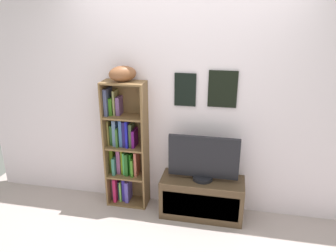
# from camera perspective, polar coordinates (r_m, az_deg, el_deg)

# --- Properties ---
(back_wall) EXTENTS (4.80, 0.08, 2.43)m
(back_wall) POSITION_cam_1_polar(r_m,az_deg,el_deg) (3.51, 2.88, 3.64)
(back_wall) COLOR silver
(back_wall) RESTS_ON ground
(bookshelf) EXTENTS (0.47, 0.25, 1.49)m
(bookshelf) POSITION_cam_1_polar(r_m,az_deg,el_deg) (3.73, -7.84, -4.03)
(bookshelf) COLOR brown
(bookshelf) RESTS_ON ground
(football) EXTENTS (0.34, 0.30, 0.17)m
(football) POSITION_cam_1_polar(r_m,az_deg,el_deg) (3.42, -8.10, 9.22)
(football) COLOR brown
(football) RESTS_ON bookshelf
(tv_stand) EXTENTS (0.91, 0.38, 0.45)m
(tv_stand) POSITION_cam_1_polar(r_m,az_deg,el_deg) (3.69, 6.05, -12.52)
(tv_stand) COLOR #4A3623
(tv_stand) RESTS_ON ground
(television) EXTENTS (0.76, 0.22, 0.51)m
(television) POSITION_cam_1_polar(r_m,az_deg,el_deg) (3.46, 6.35, -5.88)
(television) COLOR black
(television) RESTS_ON tv_stand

